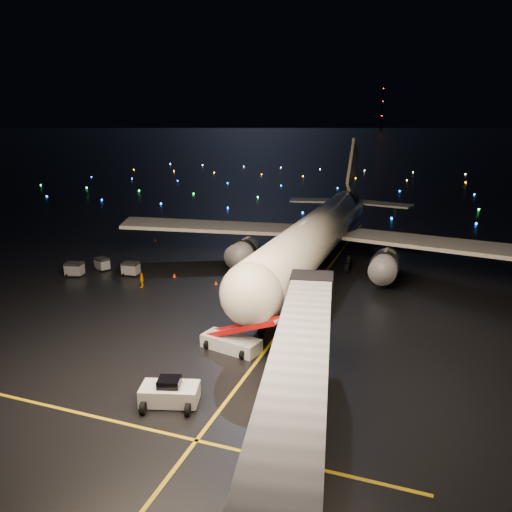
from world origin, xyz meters
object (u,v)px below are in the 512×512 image
at_px(crew_c, 142,280).
at_px(baggage_cart_2, 74,269).
at_px(pushback_tug, 170,391).
at_px(belt_loader, 231,330).
at_px(airliner, 323,207).
at_px(baggage_cart_0, 131,269).
at_px(baggage_cart_1, 102,264).

height_order(crew_c, baggage_cart_2, crew_c).
bearing_deg(pushback_tug, belt_loader, 68.70).
bearing_deg(airliner, baggage_cart_2, -151.37).
distance_m(belt_loader, baggage_cart_0, 23.65).
relative_size(pushback_tug, baggage_cart_2, 1.93).
bearing_deg(pushback_tug, baggage_cart_0, 111.88).
height_order(belt_loader, baggage_cart_0, belt_loader).
bearing_deg(baggage_cart_1, pushback_tug, -21.33).
bearing_deg(baggage_cart_1, baggage_cart_0, 16.22).
bearing_deg(crew_c, airliner, 116.99).
bearing_deg(pushback_tug, crew_c, 110.07).
xyz_separation_m(pushback_tug, baggage_cart_0, (-18.12, 22.91, -0.10)).
bearing_deg(baggage_cart_0, belt_loader, -42.84).
bearing_deg(belt_loader, baggage_cart_2, 166.83).
xyz_separation_m(pushback_tug, crew_c, (-14.44, 19.50, -0.05)).
bearing_deg(crew_c, belt_loader, 38.83).
distance_m(pushback_tug, baggage_cart_0, 29.20).
relative_size(belt_loader, crew_c, 4.24).
xyz_separation_m(crew_c, baggage_cart_0, (-3.67, 3.41, -0.04)).
height_order(airliner, baggage_cart_2, airliner).
bearing_deg(pushback_tug, airliner, 69.90).
height_order(belt_loader, baggage_cart_2, belt_loader).
relative_size(airliner, belt_loader, 7.45).
xyz_separation_m(airliner, crew_c, (-16.66, -15.30, -6.66)).
relative_size(crew_c, baggage_cart_1, 0.94).
height_order(airliner, baggage_cart_1, airliner).
height_order(baggage_cart_0, baggage_cart_2, baggage_cart_2).
relative_size(belt_loader, baggage_cart_0, 3.80).
bearing_deg(baggage_cart_2, pushback_tug, -52.48).
relative_size(airliner, pushback_tug, 14.16).
distance_m(pushback_tug, baggage_cart_1, 32.74).
xyz_separation_m(airliner, pushback_tug, (-2.21, -34.80, -6.60)).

